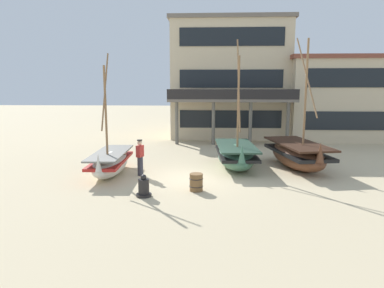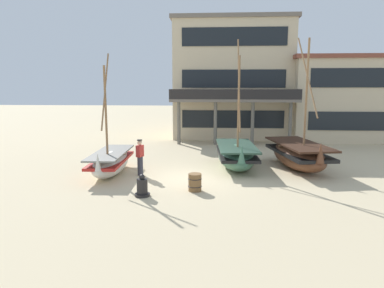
{
  "view_description": "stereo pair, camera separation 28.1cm",
  "coord_description": "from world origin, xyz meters",
  "px_view_note": "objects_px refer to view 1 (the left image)",
  "views": [
    {
      "loc": [
        0.8,
        -15.23,
        4.1
      ],
      "look_at": [
        0.0,
        1.0,
        1.4
      ],
      "focal_mm": 32.52,
      "sensor_mm": 36.0,
      "label": 1
    },
    {
      "loc": [
        1.08,
        -15.21,
        4.1
      ],
      "look_at": [
        0.0,
        1.0,
        1.4
      ],
      "focal_mm": 32.52,
      "sensor_mm": 36.0,
      "label": 2
    }
  ],
  "objects_px": {
    "capstan_winch": "(144,188)",
    "fishing_boat_centre_large": "(111,162)",
    "fisherman_by_hull": "(140,158)",
    "harbor_building_main": "(229,80)",
    "fishing_boat_near_left": "(236,155)",
    "harbor_building_annex": "(352,98)",
    "fishing_boat_far_right": "(297,154)",
    "wooden_barrel": "(196,182)"
  },
  "relations": [
    {
      "from": "wooden_barrel",
      "to": "harbor_building_main",
      "type": "xyz_separation_m",
      "value": [
        2.1,
        16.04,
        4.31
      ]
    },
    {
      "from": "fishing_boat_centre_large",
      "to": "capstan_winch",
      "type": "xyz_separation_m",
      "value": [
        2.17,
        -3.21,
        -0.27
      ]
    },
    {
      "from": "wooden_barrel",
      "to": "harbor_building_main",
      "type": "height_order",
      "value": "harbor_building_main"
    },
    {
      "from": "fishing_boat_centre_large",
      "to": "fishing_boat_far_right",
      "type": "xyz_separation_m",
      "value": [
        9.07,
        1.75,
        0.12
      ]
    },
    {
      "from": "fishing_boat_centre_large",
      "to": "wooden_barrel",
      "type": "bearing_deg",
      "value": -30.4
    },
    {
      "from": "fisherman_by_hull",
      "to": "capstan_winch",
      "type": "xyz_separation_m",
      "value": [
        0.74,
        -3.1,
        -0.5
      ]
    },
    {
      "from": "fishing_boat_centre_large",
      "to": "harbor_building_annex",
      "type": "xyz_separation_m",
      "value": [
        16.08,
        13.09,
        2.59
      ]
    },
    {
      "from": "fisherman_by_hull",
      "to": "harbor_building_annex",
      "type": "bearing_deg",
      "value": 42.01
    },
    {
      "from": "fishing_boat_near_left",
      "to": "wooden_barrel",
      "type": "height_order",
      "value": "fishing_boat_near_left"
    },
    {
      "from": "fisherman_by_hull",
      "to": "harbor_building_main",
      "type": "distance_m",
      "value": 15.04
    },
    {
      "from": "fishing_boat_near_left",
      "to": "harbor_building_annex",
      "type": "bearing_deg",
      "value": 48.39
    },
    {
      "from": "wooden_barrel",
      "to": "capstan_winch",
      "type": "bearing_deg",
      "value": -157.71
    },
    {
      "from": "fishing_boat_far_right",
      "to": "fisherman_by_hull",
      "type": "relative_size",
      "value": 3.85
    },
    {
      "from": "fishing_boat_near_left",
      "to": "fisherman_by_hull",
      "type": "distance_m",
      "value": 4.9
    },
    {
      "from": "wooden_barrel",
      "to": "fisherman_by_hull",
      "type": "bearing_deg",
      "value": 139.42
    },
    {
      "from": "fishing_boat_near_left",
      "to": "fisherman_by_hull",
      "type": "xyz_separation_m",
      "value": [
        -4.55,
        -1.82,
        0.18
      ]
    },
    {
      "from": "fishing_boat_centre_large",
      "to": "wooden_barrel",
      "type": "relative_size",
      "value": 7.97
    },
    {
      "from": "harbor_building_main",
      "to": "fishing_boat_far_right",
      "type": "bearing_deg",
      "value": -76.43
    },
    {
      "from": "fisherman_by_hull",
      "to": "harbor_building_annex",
      "type": "relative_size",
      "value": 0.15
    },
    {
      "from": "capstan_winch",
      "to": "fishing_boat_near_left",
      "type": "bearing_deg",
      "value": 52.27
    },
    {
      "from": "fisherman_by_hull",
      "to": "fishing_boat_far_right",
      "type": "bearing_deg",
      "value": 13.65
    },
    {
      "from": "fishing_boat_centre_large",
      "to": "wooden_barrel",
      "type": "height_order",
      "value": "fishing_boat_centre_large"
    },
    {
      "from": "fisherman_by_hull",
      "to": "fishing_boat_centre_large",
      "type": "bearing_deg",
      "value": 175.55
    },
    {
      "from": "fishing_boat_far_right",
      "to": "capstan_winch",
      "type": "distance_m",
      "value": 8.51
    },
    {
      "from": "fishing_boat_near_left",
      "to": "capstan_winch",
      "type": "xyz_separation_m",
      "value": [
        -3.81,
        -4.92,
        -0.33
      ]
    },
    {
      "from": "fisherman_by_hull",
      "to": "harbor_building_main",
      "type": "bearing_deg",
      "value": 70.81
    },
    {
      "from": "fishing_boat_near_left",
      "to": "fishing_boat_far_right",
      "type": "relative_size",
      "value": 0.98
    },
    {
      "from": "harbor_building_annex",
      "to": "fisherman_by_hull",
      "type": "bearing_deg",
      "value": -137.99
    },
    {
      "from": "fishing_boat_far_right",
      "to": "harbor_building_annex",
      "type": "height_order",
      "value": "fishing_boat_far_right"
    },
    {
      "from": "capstan_winch",
      "to": "fishing_boat_centre_large",
      "type": "bearing_deg",
      "value": 124.03
    },
    {
      "from": "capstan_winch",
      "to": "wooden_barrel",
      "type": "relative_size",
      "value": 1.21
    },
    {
      "from": "fishing_boat_near_left",
      "to": "wooden_barrel",
      "type": "xyz_separation_m",
      "value": [
        -1.86,
        -4.12,
        -0.31
      ]
    },
    {
      "from": "fishing_boat_near_left",
      "to": "fishing_boat_far_right",
      "type": "xyz_separation_m",
      "value": [
        3.1,
        0.03,
        0.07
      ]
    },
    {
      "from": "wooden_barrel",
      "to": "fishing_boat_far_right",
      "type": "bearing_deg",
      "value": 39.95
    },
    {
      "from": "fishing_boat_far_right",
      "to": "wooden_barrel",
      "type": "height_order",
      "value": "fishing_boat_far_right"
    },
    {
      "from": "fishing_boat_far_right",
      "to": "capstan_winch",
      "type": "relative_size",
      "value": 7.65
    },
    {
      "from": "fishing_boat_far_right",
      "to": "fishing_boat_centre_large",
      "type": "bearing_deg",
      "value": -169.1
    },
    {
      "from": "fishing_boat_near_left",
      "to": "harbor_building_main",
      "type": "height_order",
      "value": "harbor_building_main"
    },
    {
      "from": "fishing_boat_centre_large",
      "to": "harbor_building_main",
      "type": "xyz_separation_m",
      "value": [
        6.21,
        13.63,
        4.06
      ]
    },
    {
      "from": "fishing_boat_centre_large",
      "to": "fishing_boat_far_right",
      "type": "distance_m",
      "value": 9.24
    },
    {
      "from": "fishing_boat_centre_large",
      "to": "fisherman_by_hull",
      "type": "distance_m",
      "value": 1.45
    },
    {
      "from": "fishing_boat_far_right",
      "to": "harbor_building_annex",
      "type": "relative_size",
      "value": 0.58
    }
  ]
}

